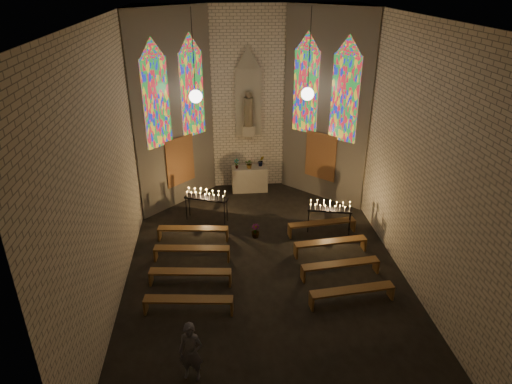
% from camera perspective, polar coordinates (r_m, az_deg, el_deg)
% --- Properties ---
extents(floor, '(12.00, 12.00, 0.00)m').
position_cam_1_polar(floor, '(13.75, 1.03, -9.53)').
color(floor, black).
rests_on(floor, ground).
extents(room, '(8.22, 12.43, 7.00)m').
position_cam_1_polar(room, '(15.18, -0.25, 9.58)').
color(room, beige).
rests_on(room, ground).
extents(altar, '(1.40, 0.60, 1.00)m').
position_cam_1_polar(altar, '(18.24, -0.80, 1.66)').
color(altar, '#AAA08B').
rests_on(altar, ground).
extents(flower_vase_left, '(0.25, 0.21, 0.40)m').
position_cam_1_polar(flower_vase_left, '(17.88, -2.45, 3.56)').
color(flower_vase_left, '#4C723F').
rests_on(flower_vase_left, altar).
extents(flower_vase_center, '(0.42, 0.40, 0.38)m').
position_cam_1_polar(flower_vase_center, '(17.89, -0.81, 3.56)').
color(flower_vase_center, '#4C723F').
rests_on(flower_vase_center, altar).
extents(flower_vase_right, '(0.27, 0.23, 0.43)m').
position_cam_1_polar(flower_vase_right, '(18.09, 0.63, 3.91)').
color(flower_vase_right, '#4C723F').
rests_on(flower_vase_right, altar).
extents(aisle_flower_pot, '(0.33, 0.33, 0.48)m').
position_cam_1_polar(aisle_flower_pot, '(15.12, -0.09, -4.89)').
color(aisle_flower_pot, '#4C723F').
rests_on(aisle_flower_pot, ground).
extents(votive_stand_left, '(1.54, 0.85, 1.11)m').
position_cam_1_polar(votive_stand_left, '(15.90, -6.28, -0.49)').
color(votive_stand_left, black).
rests_on(votive_stand_left, ground).
extents(votive_stand_right, '(1.50, 0.67, 1.07)m').
position_cam_1_polar(votive_stand_right, '(15.30, 9.23, -1.93)').
color(votive_stand_right, black).
rests_on(votive_stand_right, ground).
extents(pew_left_0, '(2.31, 0.56, 0.44)m').
position_cam_1_polar(pew_left_0, '(15.08, -7.88, -4.72)').
color(pew_left_0, brown).
rests_on(pew_left_0, ground).
extents(pew_right_0, '(2.31, 0.56, 0.44)m').
position_cam_1_polar(pew_right_0, '(15.44, 8.25, -3.98)').
color(pew_right_0, brown).
rests_on(pew_right_0, ground).
extents(pew_left_1, '(2.31, 0.56, 0.44)m').
position_cam_1_polar(pew_left_1, '(14.06, -8.04, -7.18)').
color(pew_left_1, brown).
rests_on(pew_left_1, ground).
extents(pew_right_1, '(2.31, 0.56, 0.44)m').
position_cam_1_polar(pew_right_1, '(14.44, 9.30, -6.32)').
color(pew_right_1, brown).
rests_on(pew_right_1, ground).
extents(pew_left_2, '(2.31, 0.56, 0.44)m').
position_cam_1_polar(pew_left_2, '(13.07, -8.23, -10.03)').
color(pew_left_2, brown).
rests_on(pew_left_2, ground).
extents(pew_right_2, '(2.31, 0.56, 0.44)m').
position_cam_1_polar(pew_right_2, '(13.48, 10.51, -8.99)').
color(pew_right_2, brown).
rests_on(pew_right_2, ground).
extents(pew_left_3, '(2.31, 0.56, 0.44)m').
position_cam_1_polar(pew_left_3, '(12.11, -8.45, -13.34)').
color(pew_left_3, brown).
rests_on(pew_left_3, ground).
extents(pew_right_3, '(2.31, 0.56, 0.44)m').
position_cam_1_polar(pew_right_3, '(12.55, 11.93, -12.07)').
color(pew_right_3, brown).
rests_on(pew_right_3, ground).
extents(visitor, '(0.59, 0.45, 1.44)m').
position_cam_1_polar(visitor, '(10.28, -8.13, -19.18)').
color(visitor, '#46464F').
rests_on(visitor, ground).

